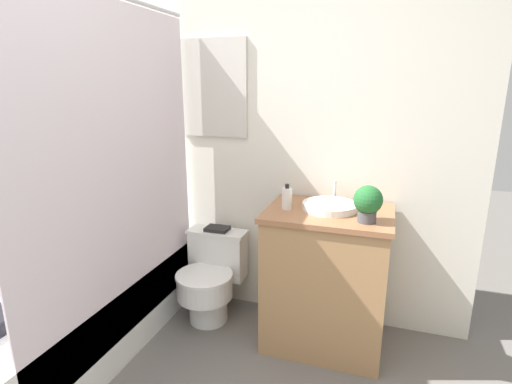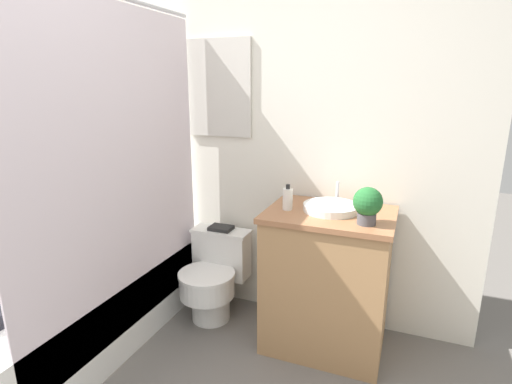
{
  "view_description": "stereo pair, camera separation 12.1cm",
  "coord_description": "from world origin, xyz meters",
  "views": [
    {
      "loc": [
        0.97,
        -0.67,
        1.55
      ],
      "look_at": [
        0.29,
        1.36,
        0.97
      ],
      "focal_mm": 28.0,
      "sensor_mm": 36.0,
      "label": 1
    },
    {
      "loc": [
        1.08,
        -0.63,
        1.55
      ],
      "look_at": [
        0.29,
        1.36,
        0.97
      ],
      "focal_mm": 28.0,
      "sensor_mm": 36.0,
      "label": 2
    }
  ],
  "objects": [
    {
      "name": "wall_back",
      "position": [
        -0.0,
        1.84,
        1.26
      ],
      "size": [
        3.08,
        0.07,
        2.5
      ],
      "color": "silver",
      "rests_on": "ground_plane"
    },
    {
      "name": "shower_area",
      "position": [
        -0.67,
        1.02,
        0.28
      ],
      "size": [
        0.69,
        1.58,
        1.98
      ],
      "color": "white",
      "rests_on": "ground_plane"
    },
    {
      "name": "toilet",
      "position": [
        -0.1,
        1.56,
        0.29
      ],
      "size": [
        0.4,
        0.49,
        0.58
      ],
      "color": "white",
      "rests_on": "ground_plane"
    },
    {
      "name": "vanity",
      "position": [
        0.68,
        1.53,
        0.43
      ],
      "size": [
        0.72,
        0.54,
        0.85
      ],
      "color": "#AD7F51",
      "rests_on": "ground_plane"
    },
    {
      "name": "sink",
      "position": [
        0.68,
        1.55,
        0.87
      ],
      "size": [
        0.32,
        0.35,
        0.13
      ],
      "color": "white",
      "rests_on": "vanity"
    },
    {
      "name": "soap_bottle",
      "position": [
        0.44,
        1.48,
        0.92
      ],
      "size": [
        0.06,
        0.06,
        0.15
      ],
      "color": "silver",
      "rests_on": "vanity"
    },
    {
      "name": "potted_plant",
      "position": [
        0.89,
        1.39,
        0.96
      ],
      "size": [
        0.15,
        0.15,
        0.2
      ],
      "color": "#4C4C51",
      "rests_on": "vanity"
    },
    {
      "name": "book_on_tank",
      "position": [
        -0.1,
        1.68,
        0.59
      ],
      "size": [
        0.16,
        0.11,
        0.02
      ],
      "color": "black",
      "rests_on": "toilet"
    }
  ]
}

